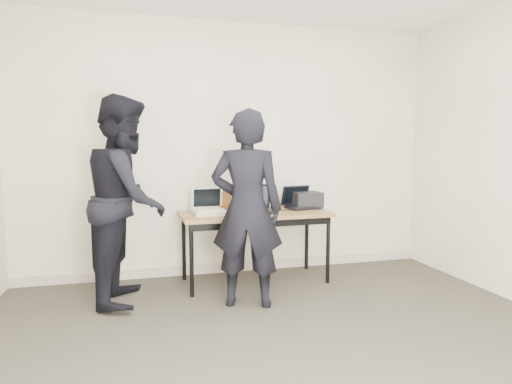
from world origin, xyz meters
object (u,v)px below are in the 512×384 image
object	(u,v)px
laptop_beige	(209,209)
laptop_center	(255,206)
desk	(255,218)
laptop_right	(300,203)
equipment_box	(307,200)
leather_satchel	(233,198)
person_observer	(127,199)
person_typist	(247,209)

from	to	relation	value
laptop_beige	laptop_center	size ratio (longest dim) A/B	0.87
desk	laptop_right	xyz separation A→B (m)	(0.54, 0.17, 0.11)
desk	equipment_box	distance (m)	0.67
laptop_right	laptop_beige	bearing A→B (deg)	177.09
leather_satchel	laptop_center	bearing A→B (deg)	-46.44
equipment_box	laptop_beige	bearing A→B (deg)	-171.39
laptop_beige	person_observer	world-z (taller)	person_observer
desk	laptop_center	xyz separation A→B (m)	(-0.00, 0.02, 0.12)
laptop_center	person_typist	xyz separation A→B (m)	(-0.23, -0.63, 0.06)
equipment_box	desk	bearing A→B (deg)	-163.05
person_typist	desk	bearing A→B (deg)	-92.96
leather_satchel	person_typist	distance (m)	0.83
desk	leather_satchel	world-z (taller)	leather_satchel
leather_satchel	person_observer	bearing A→B (deg)	-156.08
leather_satchel	equipment_box	bearing A→B (deg)	-0.33
desk	leather_satchel	xyz separation A→B (m)	(-0.18, 0.23, 0.19)
desk	laptop_center	size ratio (longest dim) A/B	3.96
laptop_beige	person_typist	xyz separation A→B (m)	(0.23, -0.63, 0.08)
laptop_beige	person_typist	distance (m)	0.68
person_observer	person_typist	bearing A→B (deg)	-105.03
desk	person_observer	world-z (taller)	person_observer
laptop_center	person_observer	world-z (taller)	person_observer
desk	equipment_box	bearing A→B (deg)	14.54
desk	laptop_center	distance (m)	0.12
equipment_box	person_observer	xyz separation A→B (m)	(-1.86, -0.38, 0.11)
desk	laptop_right	distance (m)	0.57
equipment_box	person_typist	distance (m)	1.17
equipment_box	person_typist	world-z (taller)	person_typist
person_typist	person_observer	bearing A→B (deg)	-4.17
equipment_box	person_observer	distance (m)	1.91
laptop_center	person_observer	bearing A→B (deg)	-165.41
laptop_beige	laptop_right	bearing A→B (deg)	4.83
laptop_center	desk	bearing A→B (deg)	-84.01
laptop_center	person_observer	distance (m)	1.26
laptop_beige	person_observer	size ratio (longest dim) A/B	0.18
desk	leather_satchel	size ratio (longest dim) A/B	4.16
person_observer	laptop_center	bearing A→B (deg)	-72.81
laptop_right	person_typist	xyz separation A→B (m)	(-0.77, -0.77, 0.07)
laptop_right	equipment_box	xyz separation A→B (m)	(0.09, 0.02, 0.03)
laptop_beige	laptop_right	size ratio (longest dim) A/B	0.89
laptop_center	person_typist	distance (m)	0.67
laptop_right	person_typist	world-z (taller)	person_typist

